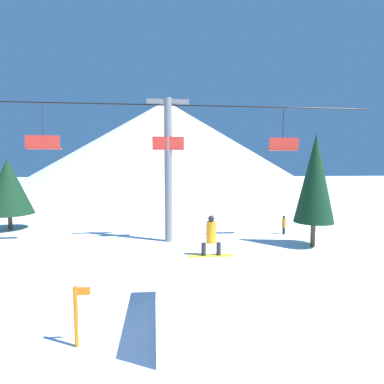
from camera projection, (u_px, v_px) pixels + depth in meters
ground_plane at (218, 344)px, 7.54m from camera, size 220.00×220.00×0.00m
mountain_ridge at (166, 142)px, 82.07m from camera, size 73.34×73.34×21.88m
snow_ramp at (210, 297)px, 8.45m from camera, size 2.96×3.65×1.53m
snowboarder at (211, 236)px, 9.71m from camera, size 1.42×0.32×1.35m
chairlift at (168, 158)px, 17.28m from camera, size 24.22×0.45×8.30m
pine_tree_near at (315, 178)px, 16.29m from camera, size 2.14×2.14×6.23m
pine_tree_far at (8, 186)px, 20.70m from camera, size 3.19×3.19×4.97m
trail_marker at (77, 315)px, 7.35m from camera, size 0.41×0.10×1.53m
distant_skier at (284, 224)px, 19.45m from camera, size 0.24×0.24×1.23m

